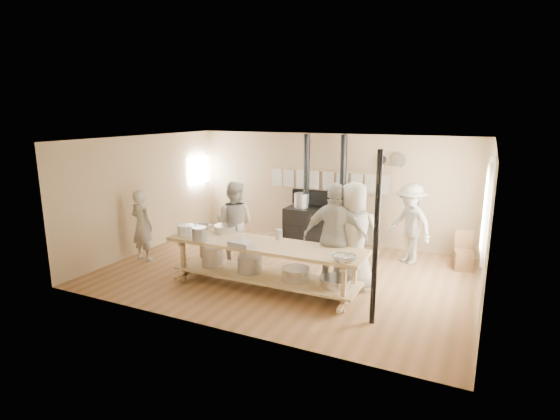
{
  "coord_description": "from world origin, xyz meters",
  "views": [
    {
      "loc": [
        3.39,
        -7.39,
        3.1
      ],
      "look_at": [
        -0.22,
        0.2,
        1.2
      ],
      "focal_mm": 28.0,
      "sensor_mm": 36.0,
      "label": 1
    }
  ],
  "objects_px": {
    "cook_far_left": "(142,225)",
    "cook_center": "(353,237)",
    "cook_by_window": "(410,224)",
    "cook_right": "(335,238)",
    "prep_table": "(264,261)",
    "cook_left": "(234,223)",
    "roasting_pan": "(242,244)",
    "chair": "(464,258)",
    "stove": "(323,223)"
  },
  "relations": [
    {
      "from": "cook_far_left",
      "to": "cook_center",
      "type": "height_order",
      "value": "cook_center"
    },
    {
      "from": "cook_by_window",
      "to": "roasting_pan",
      "type": "distance_m",
      "value": 3.71
    },
    {
      "from": "prep_table",
      "to": "cook_center",
      "type": "bearing_deg",
      "value": 25.11
    },
    {
      "from": "cook_center",
      "to": "cook_by_window",
      "type": "distance_m",
      "value": 2.0
    },
    {
      "from": "cook_by_window",
      "to": "chair",
      "type": "relative_size",
      "value": 2.19
    },
    {
      "from": "prep_table",
      "to": "cook_center",
      "type": "height_order",
      "value": "cook_center"
    },
    {
      "from": "prep_table",
      "to": "cook_right",
      "type": "xyz_separation_m",
      "value": [
        1.15,
        0.47,
        0.45
      ]
    },
    {
      "from": "cook_right",
      "to": "cook_center",
      "type": "bearing_deg",
      "value": -152.96
    },
    {
      "from": "prep_table",
      "to": "cook_far_left",
      "type": "height_order",
      "value": "cook_far_left"
    },
    {
      "from": "prep_table",
      "to": "cook_left",
      "type": "xyz_separation_m",
      "value": [
        -1.19,
        0.96,
        0.34
      ]
    },
    {
      "from": "cook_far_left",
      "to": "chair",
      "type": "relative_size",
      "value": 1.97
    },
    {
      "from": "cook_center",
      "to": "roasting_pan",
      "type": "height_order",
      "value": "cook_center"
    },
    {
      "from": "cook_by_window",
      "to": "cook_center",
      "type": "bearing_deg",
      "value": -74.03
    },
    {
      "from": "roasting_pan",
      "to": "cook_center",
      "type": "bearing_deg",
      "value": 30.7
    },
    {
      "from": "cook_far_left",
      "to": "cook_center",
      "type": "distance_m",
      "value": 4.47
    },
    {
      "from": "prep_table",
      "to": "cook_far_left",
      "type": "xyz_separation_m",
      "value": [
        -3.04,
        0.28,
        0.24
      ]
    },
    {
      "from": "cook_far_left",
      "to": "roasting_pan",
      "type": "bearing_deg",
      "value": 170.86
    },
    {
      "from": "cook_far_left",
      "to": "prep_table",
      "type": "bearing_deg",
      "value": 177.97
    },
    {
      "from": "cook_right",
      "to": "cook_by_window",
      "type": "relative_size",
      "value": 1.15
    },
    {
      "from": "cook_center",
      "to": "chair",
      "type": "distance_m",
      "value": 2.72
    },
    {
      "from": "cook_far_left",
      "to": "cook_right",
      "type": "relative_size",
      "value": 0.79
    },
    {
      "from": "cook_right",
      "to": "cook_by_window",
      "type": "bearing_deg",
      "value": -123.04
    },
    {
      "from": "prep_table",
      "to": "roasting_pan",
      "type": "distance_m",
      "value": 0.56
    },
    {
      "from": "stove",
      "to": "cook_left",
      "type": "height_order",
      "value": "stove"
    },
    {
      "from": "cook_far_left",
      "to": "roasting_pan",
      "type": "distance_m",
      "value": 2.85
    },
    {
      "from": "cook_right",
      "to": "cook_by_window",
      "type": "distance_m",
      "value": 2.27
    },
    {
      "from": "stove",
      "to": "cook_far_left",
      "type": "bearing_deg",
      "value": -138.07
    },
    {
      "from": "cook_right",
      "to": "roasting_pan",
      "type": "bearing_deg",
      "value": 20.76
    },
    {
      "from": "cook_by_window",
      "to": "cook_right",
      "type": "bearing_deg",
      "value": -78.62
    },
    {
      "from": "stove",
      "to": "roasting_pan",
      "type": "bearing_deg",
      "value": -94.46
    },
    {
      "from": "cook_left",
      "to": "cook_right",
      "type": "xyz_separation_m",
      "value": [
        2.34,
        -0.49,
        0.1
      ]
    },
    {
      "from": "stove",
      "to": "chair",
      "type": "bearing_deg",
      "value": -7.35
    },
    {
      "from": "chair",
      "to": "roasting_pan",
      "type": "height_order",
      "value": "roasting_pan"
    },
    {
      "from": "cook_far_left",
      "to": "roasting_pan",
      "type": "relative_size",
      "value": 3.72
    },
    {
      "from": "cook_left",
      "to": "cook_center",
      "type": "xyz_separation_m",
      "value": [
        2.6,
        -0.3,
        0.1
      ]
    },
    {
      "from": "cook_left",
      "to": "cook_right",
      "type": "distance_m",
      "value": 2.39
    },
    {
      "from": "cook_left",
      "to": "cook_center",
      "type": "relative_size",
      "value": 0.89
    },
    {
      "from": "stove",
      "to": "cook_center",
      "type": "relative_size",
      "value": 1.34
    },
    {
      "from": "cook_by_window",
      "to": "prep_table",
      "type": "bearing_deg",
      "value": -93.72
    },
    {
      "from": "cook_left",
      "to": "cook_by_window",
      "type": "distance_m",
      "value": 3.63
    },
    {
      "from": "cook_by_window",
      "to": "roasting_pan",
      "type": "xyz_separation_m",
      "value": [
        -2.34,
        -2.88,
        0.05
      ]
    },
    {
      "from": "cook_far_left",
      "to": "roasting_pan",
      "type": "xyz_separation_m",
      "value": [
        2.78,
        -0.61,
        0.14
      ]
    },
    {
      "from": "cook_center",
      "to": "cook_by_window",
      "type": "height_order",
      "value": "cook_center"
    },
    {
      "from": "prep_table",
      "to": "cook_far_left",
      "type": "relative_size",
      "value": 2.37
    },
    {
      "from": "prep_table",
      "to": "cook_by_window",
      "type": "relative_size",
      "value": 2.14
    },
    {
      "from": "stove",
      "to": "roasting_pan",
      "type": "height_order",
      "value": "stove"
    },
    {
      "from": "stove",
      "to": "cook_center",
      "type": "height_order",
      "value": "stove"
    },
    {
      "from": "cook_far_left",
      "to": "cook_right",
      "type": "distance_m",
      "value": 4.2
    },
    {
      "from": "chair",
      "to": "cook_right",
      "type": "bearing_deg",
      "value": -143.95
    },
    {
      "from": "stove",
      "to": "chair",
      "type": "relative_size",
      "value": 3.38
    }
  ]
}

